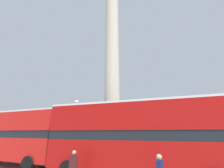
{
  "coord_description": "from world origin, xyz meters",
  "views": [
    {
      "loc": [
        5.76,
        -14.78,
        2.55
      ],
      "look_at": [
        0.0,
        0.0,
        7.71
      ],
      "focal_mm": 24.0,
      "sensor_mm": 36.0,
      "label": 1
    }
  ],
  "objects_px": {
    "monument_column": "(112,90)",
    "equestrian_statue": "(58,139)",
    "bus_b": "(134,135)",
    "street_lamp": "(75,128)",
    "pedestrian_near_lamp": "(73,166)",
    "bus_a": "(13,135)"
  },
  "relations": [
    {
      "from": "monument_column",
      "to": "street_lamp",
      "type": "bearing_deg",
      "value": -148.33
    },
    {
      "from": "monument_column",
      "to": "pedestrian_near_lamp",
      "type": "height_order",
      "value": "monument_column"
    },
    {
      "from": "bus_a",
      "to": "equestrian_statue",
      "type": "height_order",
      "value": "equestrian_statue"
    },
    {
      "from": "street_lamp",
      "to": "monument_column",
      "type": "bearing_deg",
      "value": 31.67
    },
    {
      "from": "monument_column",
      "to": "equestrian_statue",
      "type": "height_order",
      "value": "monument_column"
    },
    {
      "from": "bus_a",
      "to": "bus_b",
      "type": "distance_m",
      "value": 10.91
    },
    {
      "from": "monument_column",
      "to": "pedestrian_near_lamp",
      "type": "xyz_separation_m",
      "value": [
        0.72,
        -7.4,
        -6.05
      ]
    },
    {
      "from": "street_lamp",
      "to": "equestrian_statue",
      "type": "bearing_deg",
      "value": 137.21
    },
    {
      "from": "monument_column",
      "to": "equestrian_statue",
      "type": "distance_m",
      "value": 13.91
    },
    {
      "from": "street_lamp",
      "to": "pedestrian_near_lamp",
      "type": "height_order",
      "value": "street_lamp"
    },
    {
      "from": "bus_b",
      "to": "equestrian_statue",
      "type": "distance_m",
      "value": 18.51
    },
    {
      "from": "monument_column",
      "to": "pedestrian_near_lamp",
      "type": "bearing_deg",
      "value": -84.44
    },
    {
      "from": "bus_a",
      "to": "street_lamp",
      "type": "xyz_separation_m",
      "value": [
        4.27,
        3.0,
        0.63
      ]
    },
    {
      "from": "monument_column",
      "to": "bus_a",
      "type": "height_order",
      "value": "monument_column"
    },
    {
      "from": "street_lamp",
      "to": "pedestrian_near_lamp",
      "type": "bearing_deg",
      "value": -54.56
    },
    {
      "from": "bus_b",
      "to": "monument_column",
      "type": "bearing_deg",
      "value": 121.67
    },
    {
      "from": "monument_column",
      "to": "bus_a",
      "type": "relative_size",
      "value": 2.21
    },
    {
      "from": "bus_a",
      "to": "bus_b",
      "type": "relative_size",
      "value": 0.93
    },
    {
      "from": "monument_column",
      "to": "bus_b",
      "type": "height_order",
      "value": "monument_column"
    },
    {
      "from": "monument_column",
      "to": "street_lamp",
      "type": "distance_m",
      "value": 5.42
    },
    {
      "from": "equestrian_statue",
      "to": "pedestrian_near_lamp",
      "type": "height_order",
      "value": "equestrian_statue"
    },
    {
      "from": "street_lamp",
      "to": "bus_b",
      "type": "bearing_deg",
      "value": -25.4
    }
  ]
}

